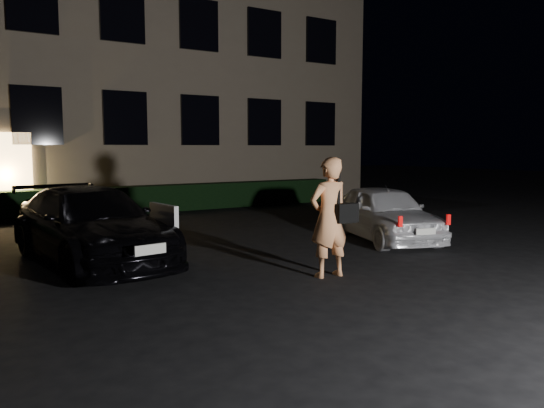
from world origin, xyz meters
TOP-DOWN VIEW (x-y plane):
  - ground at (0.00, 0.00)m, footprint 80.00×80.00m
  - building at (-0.00, 14.99)m, footprint 20.00×8.11m
  - hedge at (0.00, 10.50)m, footprint 15.00×0.70m
  - sedan at (-2.86, 3.83)m, footprint 2.38×4.83m
  - hatch at (3.23, 2.64)m, footprint 2.51×3.89m
  - man at (0.07, 0.63)m, footprint 0.79×0.48m

SIDE VIEW (x-z plane):
  - ground at x=0.00m, z-range 0.00..0.00m
  - hedge at x=0.00m, z-range 0.00..0.85m
  - hatch at x=3.23m, z-range 0.00..1.23m
  - sedan at x=-2.86m, z-range 0.00..1.34m
  - man at x=0.07m, z-range 0.00..1.92m
  - building at x=0.00m, z-range 0.00..12.00m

